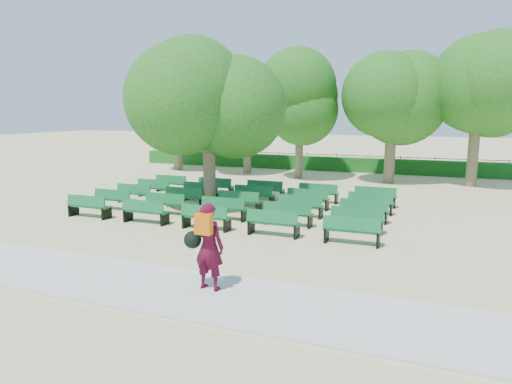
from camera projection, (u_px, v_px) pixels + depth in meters
ground at (235, 214)px, 17.14m from camera, size 120.00×120.00×0.00m
paving at (103, 281)px, 10.34m from camera, size 30.00×2.20×0.06m
curb at (134, 264)px, 11.39m from camera, size 30.00×0.12×0.10m
hedge at (320, 163)px, 29.93m from camera, size 26.00×0.70×0.90m
fence at (322, 169)px, 30.37m from camera, size 26.00×0.10×1.02m
tree_line at (304, 178)px, 26.33m from camera, size 21.80×6.80×7.04m
bench_array at (240, 209)px, 17.61m from camera, size 1.68×0.63×1.04m
tree_among at (208, 97)px, 17.40m from camera, size 4.63×4.63×6.47m
person at (207, 245)px, 9.63m from camera, size 0.90×0.56×1.89m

